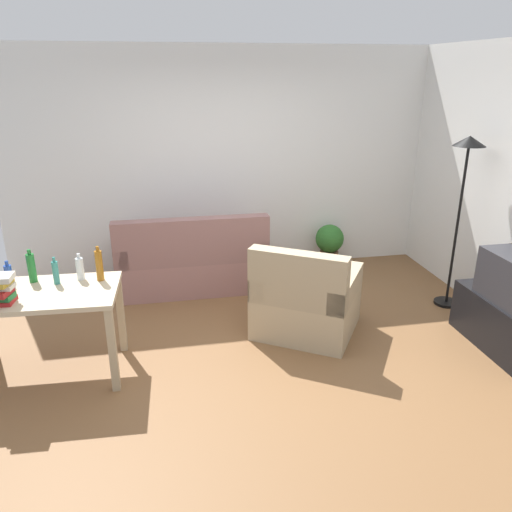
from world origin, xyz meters
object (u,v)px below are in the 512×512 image
(torchiere_lamp, at_px, (464,176))
(bottle_blue, at_px, (9,275))
(desk, at_px, (42,304))
(bottle_clear, at_px, (80,268))
(couch, at_px, (192,263))
(bottle_tall, at_px, (56,272))
(tv_stand, at_px, (507,326))
(bottle_green, at_px, (32,268))
(armchair, at_px, (305,302))
(potted_plant, at_px, (329,243))
(bottle_amber, at_px, (99,265))

(torchiere_lamp, relative_size, bottle_blue, 8.66)
(desk, xyz_separation_m, bottle_clear, (0.29, 0.19, 0.21))
(couch, height_order, bottle_tall, bottle_tall)
(tv_stand, relative_size, bottle_green, 3.90)
(bottle_tall, bearing_deg, desk, -129.39)
(couch, xyz_separation_m, torchiere_lamp, (2.70, -0.98, 1.11))
(armchair, bearing_deg, bottle_tall, 36.79)
(desk, height_order, bottle_blue, bottle_blue)
(bottle_blue, bearing_deg, bottle_tall, -7.45)
(armchair, relative_size, bottle_tall, 5.19)
(armchair, height_order, bottle_blue, bottle_blue)
(couch, xyz_separation_m, desk, (-1.30, -1.58, 0.34))
(tv_stand, relative_size, armchair, 0.91)
(torchiere_lamp, relative_size, armchair, 1.49)
(desk, xyz_separation_m, potted_plant, (3.08, 1.89, -0.32))
(bottle_clear, xyz_separation_m, bottle_amber, (0.16, -0.05, 0.03))
(potted_plant, relative_size, bottle_clear, 2.49)
(couch, bearing_deg, bottle_tall, 50.61)
(torchiere_lamp, height_order, armchair, torchiere_lamp)
(bottle_blue, bearing_deg, tv_stand, -7.43)
(bottle_blue, distance_m, bottle_green, 0.18)
(bottle_blue, bearing_deg, potted_plant, 27.10)
(couch, bearing_deg, bottle_clear, 54.06)
(couch, bearing_deg, bottle_amber, 59.57)
(tv_stand, height_order, bottle_tall, bottle_tall)
(tv_stand, bearing_deg, bottle_clear, 81.30)
(armchair, bearing_deg, potted_plant, -83.54)
(armchair, distance_m, bottle_amber, 1.93)
(bottle_amber, bearing_deg, torchiere_lamp, 7.28)
(potted_plant, height_order, bottle_green, bottle_green)
(tv_stand, bearing_deg, bottle_amber, 81.66)
(armchair, bearing_deg, torchiere_lamp, -137.15)
(couch, relative_size, torchiere_lamp, 0.93)
(tv_stand, height_order, bottle_green, bottle_green)
(bottle_blue, bearing_deg, bottle_amber, -2.92)
(armchair, relative_size, bottle_clear, 5.29)
(armchair, relative_size, bottle_green, 4.30)
(bottle_blue, relative_size, bottle_green, 0.74)
(desk, bearing_deg, torchiere_lamp, 11.05)
(bottle_green, bearing_deg, couch, 44.44)
(bottle_clear, bearing_deg, bottle_tall, -161.89)
(couch, xyz_separation_m, bottle_tall, (-1.19, -1.45, 0.55))
(couch, distance_m, bottle_clear, 1.80)
(couch, relative_size, desk, 1.37)
(armchair, xyz_separation_m, bottle_tall, (-2.18, -0.16, 0.54))
(bottle_green, bearing_deg, tv_stand, -8.24)
(armchair, relative_size, bottle_blue, 5.79)
(couch, height_order, bottle_blue, bottle_blue)
(tv_stand, relative_size, desk, 0.89)
(torchiere_lamp, bearing_deg, bottle_tall, -173.19)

